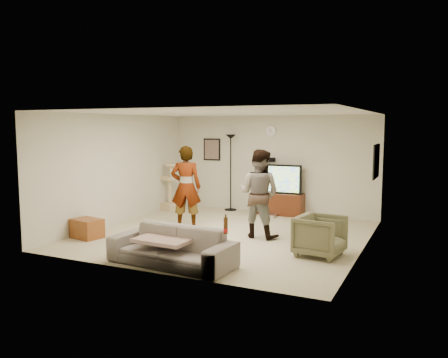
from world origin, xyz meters
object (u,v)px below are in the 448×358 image
at_px(floor_lamp, 231,173).
at_px(sofa, 172,246).
at_px(armchair, 320,236).
at_px(cat_tree, 170,186).
at_px(side_table, 87,228).
at_px(person_left, 186,187).
at_px(beer_bottle, 226,226).
at_px(tv, 278,179).
at_px(person_right, 259,194).
at_px(tv_stand, 277,204).

distance_m(floor_lamp, sofa, 5.01).
bearing_deg(armchair, cat_tree, 67.74).
relative_size(sofa, side_table, 3.58).
relative_size(floor_lamp, side_table, 3.47).
height_order(person_left, beer_bottle, person_left).
height_order(floor_lamp, person_left, floor_lamp).
bearing_deg(side_table, sofa, -18.02).
height_order(tv, person_right, person_right).
bearing_deg(floor_lamp, tv, -1.94).
height_order(tv_stand, side_table, tv_stand).
relative_size(floor_lamp, beer_bottle, 8.07).
relative_size(person_right, side_table, 3.06).
bearing_deg(person_right, floor_lamp, -48.82).
bearing_deg(person_left, floor_lamp, -112.14).
bearing_deg(side_table, beer_bottle, -13.22).
bearing_deg(person_right, beer_bottle, 104.52).
bearing_deg(side_table, person_left, 50.98).
distance_m(floor_lamp, side_table, 4.31).
xyz_separation_m(sofa, armchair, (2.04, 1.53, 0.05)).
bearing_deg(cat_tree, side_table, -87.78).
height_order(tv_stand, floor_lamp, floor_lamp).
relative_size(person_left, beer_bottle, 7.26).
bearing_deg(tv, person_right, -80.24).
relative_size(cat_tree, person_left, 0.70).
distance_m(beer_bottle, armchair, 1.91).
distance_m(sofa, side_table, 2.62).
height_order(cat_tree, person_right, person_right).
bearing_deg(person_right, person_left, 2.38).
bearing_deg(floor_lamp, sofa, -76.68).
relative_size(person_right, armchair, 2.29).
bearing_deg(armchair, person_left, 80.85).
bearing_deg(floor_lamp, person_right, -54.78).
relative_size(tv, sofa, 0.59).
height_order(person_right, side_table, person_right).
relative_size(cat_tree, beer_bottle, 5.08).
distance_m(floor_lamp, person_left, 2.36).
bearing_deg(sofa, person_left, 119.09).
relative_size(beer_bottle, side_table, 0.43).
bearing_deg(armchair, tv_stand, 36.90).
xyz_separation_m(tv, side_table, (-2.67, -3.97, -0.72)).
bearing_deg(floor_lamp, beer_bottle, -66.48).
height_order(tv, cat_tree, tv).
bearing_deg(tv, side_table, -123.95).
bearing_deg(beer_bottle, cat_tree, 130.70).
xyz_separation_m(floor_lamp, side_table, (-1.35, -4.01, -0.81)).
relative_size(person_left, armchair, 2.34).
bearing_deg(sofa, side_table, 166.06).
xyz_separation_m(person_right, side_table, (-3.09, -1.54, -0.69)).
xyz_separation_m(person_right, armchair, (1.44, -0.82, -0.53)).
bearing_deg(side_table, tv_stand, 56.05).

